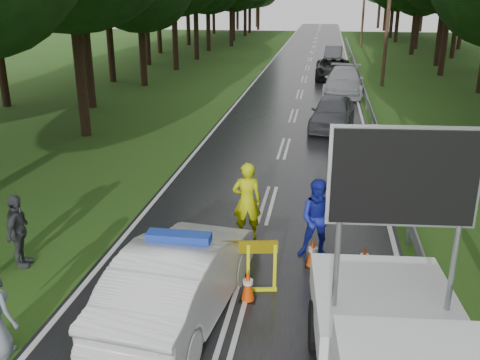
% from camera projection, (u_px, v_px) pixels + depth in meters
% --- Properties ---
extents(ground, '(160.00, 160.00, 0.00)m').
position_uv_depth(ground, '(233.00, 324.00, 10.00)').
color(ground, '#274313').
rests_on(ground, ground).
extents(road, '(7.00, 140.00, 0.02)m').
position_uv_depth(road, '(304.00, 79.00, 37.93)').
color(road, black).
rests_on(road, ground).
extents(guardrail, '(0.12, 60.06, 0.70)m').
position_uv_depth(guardrail, '(358.00, 73.00, 36.89)').
color(guardrail, gray).
rests_on(guardrail, ground).
extents(utility_pole_mid, '(1.40, 0.24, 10.00)m').
position_uv_depth(utility_pole_mid, '(389.00, 5.00, 33.62)').
color(utility_pole_mid, '#3F291D').
rests_on(utility_pole_mid, ground).
extents(utility_pole_far, '(1.40, 0.24, 10.00)m').
position_uv_depth(utility_pole_far, '(364.00, 0.00, 57.83)').
color(utility_pole_far, '#3F291D').
rests_on(utility_pole_far, ground).
extents(police_sedan, '(2.22, 4.96, 1.74)m').
position_uv_depth(police_sedan, '(180.00, 279.00, 10.01)').
color(police_sedan, silver).
rests_on(police_sedan, ground).
extents(barrier, '(2.79, 0.56, 1.17)m').
position_uv_depth(barrier, '(208.00, 254.00, 10.77)').
color(barrier, '#EBFC0D').
rests_on(barrier, ground).
extents(officer, '(0.81, 0.63, 1.99)m').
position_uv_depth(officer, '(247.00, 201.00, 13.20)').
color(officer, '#C3CE0B').
rests_on(officer, ground).
extents(civilian, '(0.94, 0.74, 1.90)m').
position_uv_depth(civilian, '(319.00, 219.00, 12.25)').
color(civilian, '#18209D').
rests_on(civilian, ground).
extents(bystander_mid, '(0.58, 1.06, 1.71)m').
position_uv_depth(bystander_mid, '(18.00, 231.00, 11.86)').
color(bystander_mid, '#3B3E42').
rests_on(bystander_mid, ground).
extents(queue_car_first, '(2.30, 4.56, 1.49)m').
position_uv_depth(queue_car_first, '(333.00, 113.00, 24.04)').
color(queue_car_first, '#3C3D43').
rests_on(queue_car_first, ground).
extents(queue_car_second, '(2.61, 5.69, 1.61)m').
position_uv_depth(queue_car_second, '(344.00, 81.00, 32.06)').
color(queue_car_second, '#95989C').
rests_on(queue_car_second, ground).
extents(queue_car_third, '(2.50, 5.37, 1.49)m').
position_uv_depth(queue_car_third, '(333.00, 69.00, 37.76)').
color(queue_car_third, black).
rests_on(queue_car_third, ground).
extents(queue_car_fourth, '(1.68, 4.21, 1.36)m').
position_uv_depth(queue_car_fourth, '(333.00, 54.00, 47.33)').
color(queue_car_fourth, '#3B3D42').
rests_on(queue_car_fourth, ground).
extents(cone_center, '(0.33, 0.33, 0.70)m').
position_uv_depth(cone_center, '(248.00, 285.00, 10.67)').
color(cone_center, black).
rests_on(cone_center, ground).
extents(cone_far, '(0.33, 0.33, 0.70)m').
position_uv_depth(cone_far, '(313.00, 253.00, 12.00)').
color(cone_far, black).
rests_on(cone_far, ground).
extents(cone_left_mid, '(0.34, 0.34, 0.71)m').
position_uv_depth(cone_left_mid, '(146.00, 257.00, 11.79)').
color(cone_left_mid, black).
rests_on(cone_left_mid, ground).
extents(cone_right, '(0.30, 0.30, 0.64)m').
position_uv_depth(cone_right, '(364.00, 259.00, 11.79)').
color(cone_right, black).
rests_on(cone_right, ground).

